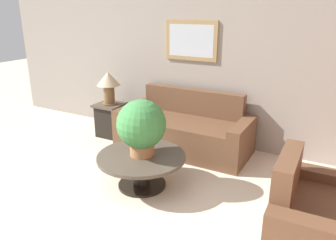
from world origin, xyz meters
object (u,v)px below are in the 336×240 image
armchair (322,223)px  table_lamp (108,83)px  side_table (111,119)px  potted_plant_on_table (141,126)px  coffee_table (142,163)px  couch_main (184,131)px

armchair → table_lamp: 3.70m
armchair → side_table: (-3.39, 1.36, -0.01)m
side_table → potted_plant_on_table: bearing=-39.5°
armchair → coffee_table: 2.01m
armchair → table_lamp: table_lamp is taller
couch_main → armchair: size_ratio=1.80×
couch_main → table_lamp: 1.47m
couch_main → table_lamp: bearing=-176.2°
armchair → potted_plant_on_table: bearing=82.5°
coffee_table → armchair: bearing=-5.8°
side_table → potted_plant_on_table: (1.39, -1.14, 0.49)m
armchair → couch_main: bearing=53.5°
couch_main → table_lamp: table_lamp is taller
armchair → table_lamp: (-3.39, 1.36, 0.62)m
armchair → side_table: size_ratio=1.99×
armchair → potted_plant_on_table: potted_plant_on_table is taller
couch_main → coffee_table: (0.05, -1.25, -0.00)m
potted_plant_on_table → couch_main: bearing=92.5°
coffee_table → side_table: side_table is taller
table_lamp → coffee_table: bearing=-39.9°
couch_main → armchair: (2.05, -1.45, -0.00)m
table_lamp → armchair: bearing=-21.9°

